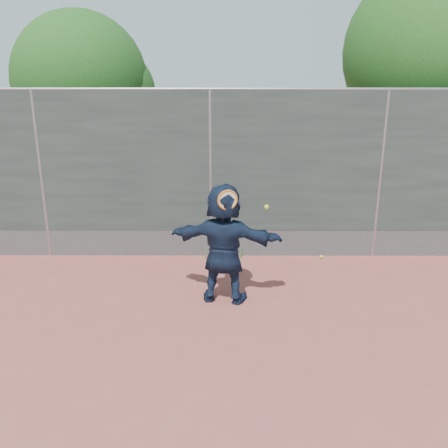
{
  "coord_description": "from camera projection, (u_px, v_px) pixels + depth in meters",
  "views": [
    {
      "loc": [
        0.26,
        -5.12,
        3.51
      ],
      "look_at": [
        0.24,
        1.72,
        1.21
      ],
      "focal_mm": 40.0,
      "sensor_mm": 36.0,
      "label": 1
    }
  ],
  "objects": [
    {
      "name": "ground",
      "position": [
        203.0,
        365.0,
        5.97
      ],
      "size": [
        80.0,
        80.0,
        0.0
      ],
      "primitive_type": "plane",
      "color": "#9E4C42",
      "rests_on": "ground"
    },
    {
      "name": "player",
      "position": [
        224.0,
        244.0,
        7.32
      ],
      "size": [
        1.76,
        0.84,
        1.82
      ],
      "primitive_type": "imported",
      "rotation": [
        0.0,
        0.0,
        2.96
      ],
      "color": "#15223B",
      "rests_on": "ground"
    },
    {
      "name": "ball_ground",
      "position": [
        321.0,
        257.0,
        9.13
      ],
      "size": [
        0.07,
        0.07,
        0.07
      ],
      "primitive_type": "sphere",
      "color": "#B3D22E",
      "rests_on": "ground"
    },
    {
      "name": "fence",
      "position": [
        211.0,
        172.0,
        8.79
      ],
      "size": [
        20.0,
        0.06,
        3.03
      ],
      "color": "#38423D",
      "rests_on": "ground"
    },
    {
      "name": "swing_action",
      "position": [
        231.0,
        202.0,
        6.91
      ],
      "size": [
        0.72,
        0.14,
        0.51
      ],
      "color": "#C67012",
      "rests_on": "ground"
    },
    {
      "name": "tree_right",
      "position": [
        439.0,
        58.0,
        10.3
      ],
      "size": [
        3.78,
        3.6,
        5.39
      ],
      "color": "#382314",
      "rests_on": "ground"
    },
    {
      "name": "tree_left",
      "position": [
        88.0,
        83.0,
        11.26
      ],
      "size": [
        3.15,
        3.0,
        4.53
      ],
      "color": "#382314",
      "rests_on": "ground"
    },
    {
      "name": "weed_clump",
      "position": [
        227.0,
        251.0,
        9.14
      ],
      "size": [
        0.68,
        0.07,
        0.3
      ],
      "color": "#387226",
      "rests_on": "ground"
    }
  ]
}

